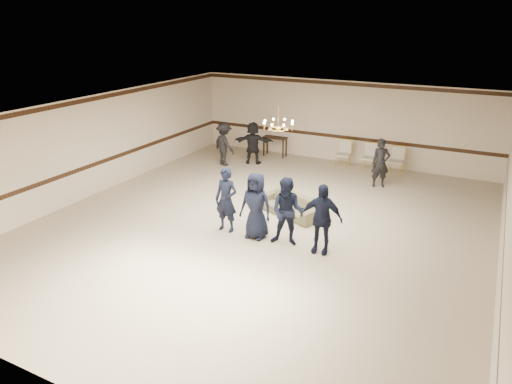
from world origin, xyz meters
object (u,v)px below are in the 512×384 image
at_px(boy_d, 321,219).
at_px(adult_mid, 253,143).
at_px(adult_left, 224,144).
at_px(boy_a, 226,200).
at_px(chandelier, 279,118).
at_px(banquet_chair_left, 343,154).
at_px(banquet_chair_mid, 369,158).
at_px(console_table, 275,146).
at_px(adult_right, 381,163).
at_px(settee, 290,205).
at_px(banquet_chair_right, 396,161).
at_px(boy_c, 287,212).
at_px(boy_b, 256,206).

bearing_deg(boy_d, adult_mid, 124.34).
bearing_deg(adult_left, boy_a, 144.48).
height_order(chandelier, boy_d, chandelier).
distance_m(chandelier, banquet_chair_left, 5.75).
relative_size(banquet_chair_mid, console_table, 1.06).
distance_m(adult_right, banquet_chair_mid, 1.74).
height_order(settee, banquet_chair_right, banquet_chair_right).
xyz_separation_m(boy_d, adult_mid, (-4.94, 5.84, -0.06)).
bearing_deg(settee, boy_c, -47.53).
xyz_separation_m(boy_d, console_table, (-4.60, 7.17, -0.48)).
bearing_deg(adult_left, boy_c, 156.94).
height_order(boy_c, settee, boy_c).
bearing_deg(banquet_chair_left, boy_b, -96.09).
relative_size(settee, banquet_chair_mid, 1.96).
xyz_separation_m(settee, adult_mid, (-3.32, 4.02, 0.54)).
distance_m(settee, adult_left, 5.40).
distance_m(boy_c, adult_left, 7.12).
xyz_separation_m(boy_c, banquet_chair_right, (1.30, 6.97, -0.38)).
xyz_separation_m(boy_b, boy_d, (1.80, 0.00, 0.00)).
xyz_separation_m(banquet_chair_right, console_table, (-5.00, 0.20, -0.11)).
height_order(boy_a, banquet_chair_right, boy_a).
xyz_separation_m(boy_b, banquet_chair_right, (2.20, 6.97, -0.38)).
bearing_deg(adult_left, boy_d, 161.73).
xyz_separation_m(adult_right, banquet_chair_mid, (-0.77, 1.53, -0.32)).
xyz_separation_m(settee, console_table, (-2.99, 5.35, 0.12)).
relative_size(adult_mid, banquet_chair_mid, 1.61).
height_order(settee, console_table, console_table).
xyz_separation_m(adult_left, console_table, (1.23, 2.03, -0.43)).
bearing_deg(boy_d, banquet_chair_left, 97.06).
relative_size(banquet_chair_left, banquet_chair_mid, 1.00).
xyz_separation_m(boy_a, banquet_chair_right, (3.10, 6.97, -0.38)).
xyz_separation_m(boy_b, adult_left, (-4.04, 5.14, -0.06)).
xyz_separation_m(adult_mid, banquet_chair_right, (5.33, 1.13, -0.32)).
relative_size(boy_a, banquet_chair_left, 1.72).
xyz_separation_m(boy_c, banquet_chair_mid, (0.30, 6.97, -0.38)).
relative_size(chandelier, adult_right, 0.56).
relative_size(settee, adult_right, 1.21).
distance_m(banquet_chair_left, banquet_chair_mid, 1.00).
bearing_deg(boy_a, console_table, 105.27).
xyz_separation_m(boy_b, adult_right, (1.96, 5.44, -0.06)).
distance_m(adult_mid, banquet_chair_right, 5.46).
distance_m(chandelier, boy_b, 2.65).
bearing_deg(boy_b, boy_c, -0.64).
height_order(boy_a, console_table, boy_a).
distance_m(boy_c, settee, 2.04).
bearing_deg(banquet_chair_left, adult_right, -45.43).
bearing_deg(adult_right, banquet_chair_left, 111.78).
bearing_deg(adult_left, adult_mid, -119.04).
xyz_separation_m(boy_d, banquet_chair_left, (-1.60, 6.97, -0.38)).
relative_size(chandelier, adult_left, 0.56).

